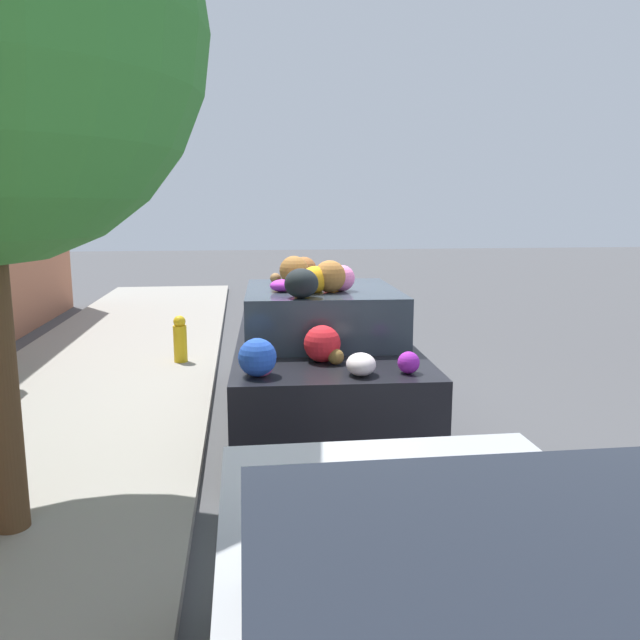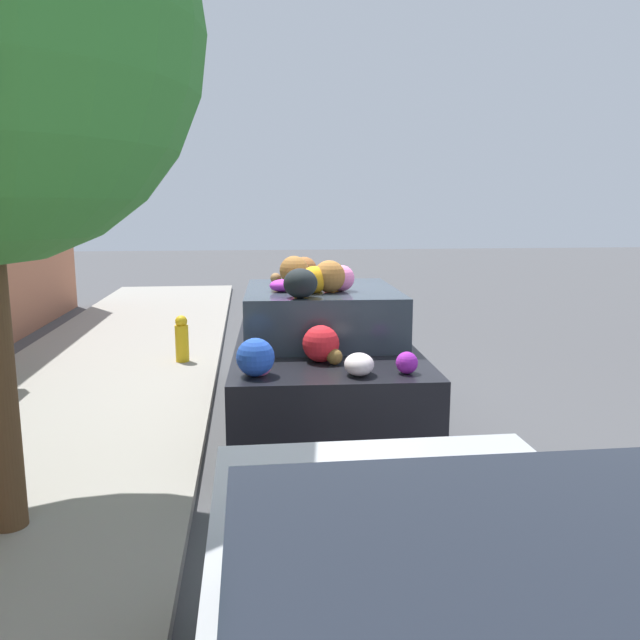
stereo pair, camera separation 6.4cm
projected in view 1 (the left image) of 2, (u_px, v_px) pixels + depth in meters
name	position (u px, v px, depth m)	size (l,w,h in m)	color
ground_plane	(307.00, 420.00, 7.07)	(60.00, 60.00, 0.00)	#4C4C4F
sidewalk_curb	(58.00, 426.00, 6.72)	(24.00, 3.20, 0.11)	#9E998E
fire_hydrant	(180.00, 339.00, 9.27)	(0.20, 0.20, 0.70)	gold
art_car	(320.00, 351.00, 6.90)	(4.11, 1.97, 1.86)	black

